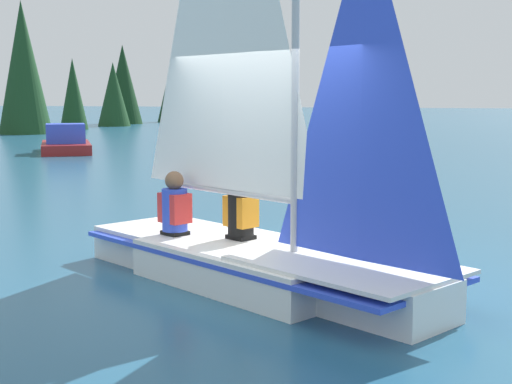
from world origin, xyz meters
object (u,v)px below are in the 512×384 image
(sailor_crew, at_px, (175,217))
(sailor_helm, at_px, (241,220))
(sailboat_main, at_px, (255,210))
(motorboat_distant, at_px, (66,142))

(sailor_crew, bearing_deg, sailor_helm, 28.88)
(sailboat_main, height_order, motorboat_distant, sailboat_main)
(sailboat_main, distance_m, motorboat_distant, 19.82)
(motorboat_distant, bearing_deg, sailor_helm, 4.96)
(sailor_helm, height_order, sailor_crew, sailor_helm)
(sailor_helm, bearing_deg, sailboat_main, -21.86)
(sailboat_main, xyz_separation_m, sailor_crew, (0.31, 1.11, -0.19))
(sailboat_main, distance_m, sailor_helm, 0.47)
(sailor_helm, distance_m, motorboat_distant, 19.38)
(sailboat_main, height_order, sailor_helm, sailboat_main)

